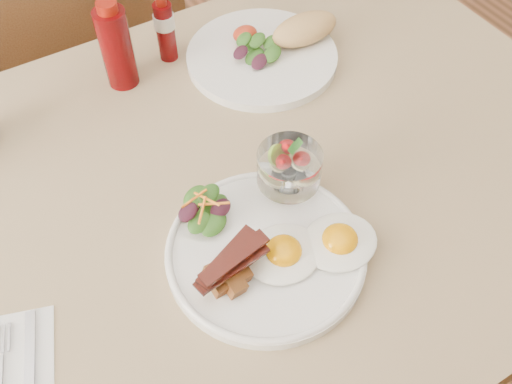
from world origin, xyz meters
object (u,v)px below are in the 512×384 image
Objects in this scene: second_plate at (272,49)px; table at (218,222)px; main_plate at (266,252)px; hot_sauce_bottle at (165,28)px; chair_far at (92,64)px; fruit_cup at (289,168)px; ketchup_bottle at (116,47)px.

table is at bearing -137.39° from second_plate.
hot_sauce_bottle is (0.07, 0.46, 0.06)m from main_plate.
chair_far is 0.46m from hot_sauce_bottle.
hot_sauce_bottle reaches higher than table.
table is 10.11× the size of hot_sauce_bottle.
main_plate is at bearing -138.70° from fruit_cup.
second_plate reaches higher than table.
second_plate is 1.86× the size of ketchup_bottle.
main_plate is at bearing -123.03° from second_plate.
hot_sauce_bottle is at bearing -77.48° from chair_far.
main_plate is 0.93× the size of second_plate.
fruit_cup is (0.09, -0.73, 0.30)m from chair_far.
fruit_cup is (0.09, -0.07, 0.16)m from table.
fruit_cup is 0.39m from hot_sauce_bottle.
ketchup_bottle reaches higher than hot_sauce_bottle.
chair_far is 7.07× the size of hot_sauce_bottle.
second_plate is (0.24, -0.44, 0.25)m from chair_far.
chair_far is 9.89× the size of fruit_cup.
table is 14.15× the size of fruit_cup.
second_plate reaches higher than main_plate.
ketchup_bottle is at bearing 163.23° from second_plate.
second_plate is (0.24, 0.22, 0.11)m from table.
main_plate is 1.73× the size of ketchup_bottle.
table is 8.20× the size of ketchup_bottle.
second_plate is (0.15, 0.29, -0.05)m from fruit_cup.
second_plate is 0.28m from ketchup_bottle.
main_plate is at bearing -98.81° from hot_sauce_bottle.
hot_sauce_bottle is (0.08, 0.32, 0.15)m from table.
second_plate is (0.24, 0.36, 0.01)m from main_plate.
fruit_cup is 0.71× the size of hot_sauce_bottle.
main_plate is at bearing -86.50° from ketchup_bottle.
main_plate is 0.43m from second_plate.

